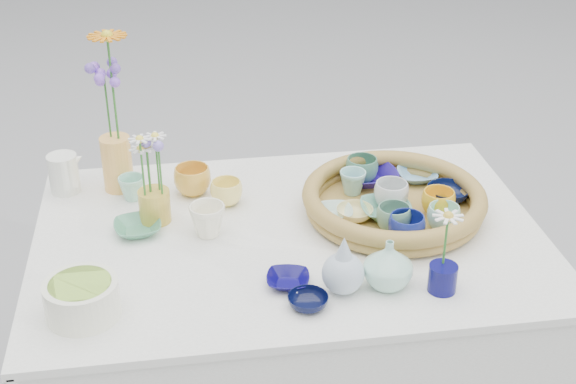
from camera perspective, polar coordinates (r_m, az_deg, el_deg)
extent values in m
imported|color=navy|center=(2.20, 5.80, 1.16)|extent=(0.17, 0.17, 0.04)
imported|color=#081136|center=(2.14, 11.31, -0.11)|extent=(0.14, 0.14, 0.03)
imported|color=gold|center=(2.06, 10.63, -0.76)|extent=(0.10, 0.10, 0.07)
imported|color=#59957E|center=(2.05, 6.96, -1.26)|extent=(0.13, 0.13, 0.03)
imported|color=slate|center=(1.98, 7.52, -1.89)|extent=(0.09, 0.09, 0.07)
imported|color=#A8CBBC|center=(2.03, 3.30, -1.46)|extent=(0.10, 0.10, 0.02)
imported|color=#95D5C9|center=(2.13, 4.62, 0.69)|extent=(0.09, 0.09, 0.07)
imported|color=silver|center=(2.08, 7.35, -0.21)|extent=(0.10, 0.10, 0.07)
imported|color=#73A9D0|center=(2.23, 9.16, 1.18)|extent=(0.11, 0.11, 0.03)
imported|color=navy|center=(1.94, 8.42, -2.59)|extent=(0.09, 0.09, 0.07)
imported|color=#F5E08A|center=(2.03, 4.77, -1.52)|extent=(0.12, 0.12, 0.03)
imported|color=#A3DEC1|center=(2.00, 10.99, -1.80)|extent=(0.10, 0.10, 0.06)
imported|color=#3E745B|center=(2.19, 5.27, 1.58)|extent=(0.10, 0.10, 0.07)
imported|color=gold|center=(2.17, -6.81, 0.82)|extent=(0.12, 0.12, 0.08)
imported|color=#FFE570|center=(2.12, -4.40, -0.04)|extent=(0.11, 0.11, 0.07)
imported|color=#488D68|center=(2.03, -10.63, -2.51)|extent=(0.13, 0.13, 0.03)
imported|color=white|center=(1.98, -5.75, -2.02)|extent=(0.09, 0.09, 0.08)
imported|color=#0A064D|center=(1.81, 0.00, -6.30)|extent=(0.11, 0.11, 0.02)
imported|color=#95D8BC|center=(2.18, -11.03, 0.28)|extent=(0.07, 0.07, 0.07)
imported|color=black|center=(1.74, 1.43, -7.79)|extent=(0.10, 0.10, 0.03)
imported|color=#A4DAC2|center=(1.79, 7.15, -5.11)|extent=(0.13, 0.13, 0.12)
cylinder|color=#0A094C|center=(1.81, 10.93, -6.03)|extent=(0.08, 0.08, 0.06)
cylinder|color=#F6B353|center=(2.22, -12.06, 2.00)|extent=(0.09, 0.09, 0.15)
cylinder|color=gold|center=(2.06, -9.46, -0.98)|extent=(0.09, 0.09, 0.09)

